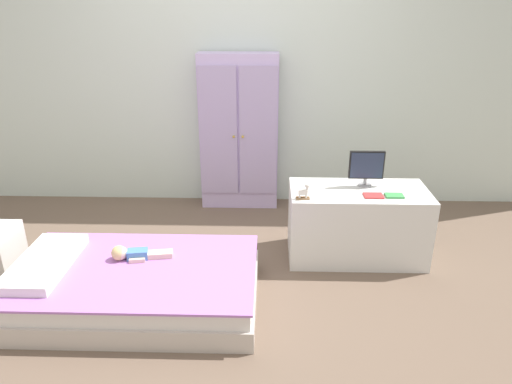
{
  "coord_description": "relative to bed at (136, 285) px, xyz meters",
  "views": [
    {
      "loc": [
        0.32,
        -2.69,
        1.83
      ],
      "look_at": [
        0.23,
        0.38,
        0.56
      ],
      "focal_mm": 32.9,
      "sensor_mm": 36.0,
      "label": 1
    }
  ],
  "objects": [
    {
      "name": "bed",
      "position": [
        0.0,
        0.0,
        0.0
      ],
      "size": [
        1.54,
        0.93,
        0.26
      ],
      "color": "beige",
      "rests_on": "ground_plane"
    },
    {
      "name": "ground_plane",
      "position": [
        0.52,
        0.17,
        -0.14
      ],
      "size": [
        10.0,
        10.0,
        0.02
      ],
      "primitive_type": "cube",
      "color": "brown"
    },
    {
      "name": "book_red",
      "position": [
        1.58,
        0.54,
        0.42
      ],
      "size": [
        0.13,
        0.1,
        0.01
      ],
      "primitive_type": "cube",
      "color": "#CC3838",
      "rests_on": "tv_stand"
    },
    {
      "name": "doll",
      "position": [
        -0.05,
        0.11,
        0.17
      ],
      "size": [
        0.39,
        0.15,
        0.1
      ],
      "color": "#4C84C6",
      "rests_on": "bed"
    },
    {
      "name": "back_wall",
      "position": [
        0.52,
        1.74,
        1.22
      ],
      "size": [
        6.4,
        0.05,
        2.7
      ],
      "primitive_type": "cube",
      "color": "silver",
      "rests_on": "ground_plane"
    },
    {
      "name": "book_green",
      "position": [
        1.72,
        0.54,
        0.42
      ],
      "size": [
        0.13,
        0.08,
        0.01
      ],
      "primitive_type": "cube",
      "color": "#429E51",
      "rests_on": "tv_stand"
    },
    {
      "name": "rocking_horse_toy",
      "position": [
        1.09,
        0.48,
        0.47
      ],
      "size": [
        0.1,
        0.04,
        0.12
      ],
      "color": "#8E6642",
      "rests_on": "tv_stand"
    },
    {
      "name": "tv_monitor",
      "position": [
        1.55,
        0.73,
        0.57
      ],
      "size": [
        0.25,
        0.1,
        0.27
      ],
      "color": "#99999E",
      "rests_on": "tv_stand"
    },
    {
      "name": "pillow",
      "position": [
        -0.57,
        0.0,
        0.16
      ],
      "size": [
        0.32,
        0.67,
        0.06
      ],
      "primitive_type": "cube",
      "color": "white",
      "rests_on": "bed"
    },
    {
      "name": "tv_stand",
      "position": [
        1.5,
        0.65,
        0.14
      ],
      "size": [
        1.0,
        0.5,
        0.54
      ],
      "primitive_type": "cube",
      "color": "silver",
      "rests_on": "ground_plane"
    },
    {
      "name": "wardrobe",
      "position": [
        0.57,
        1.59,
        0.58
      ],
      "size": [
        0.7,
        0.25,
        1.4
      ],
      "color": "silver",
      "rests_on": "ground_plane"
    }
  ]
}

